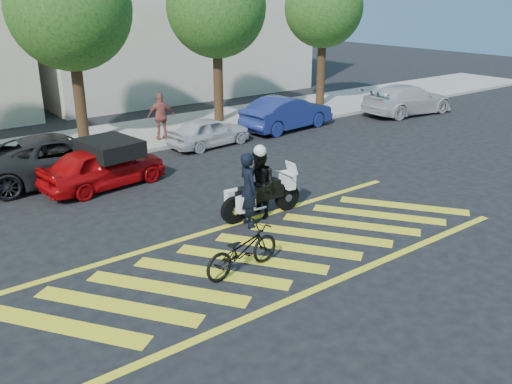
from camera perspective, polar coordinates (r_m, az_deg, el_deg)
ground at (r=12.95m, az=1.64°, el=-6.34°), size 90.00×90.00×0.00m
sidewalk at (r=22.94m, az=-17.58°, el=4.85°), size 60.00×5.00×0.15m
crosswalk at (r=12.92m, az=1.50°, el=-6.37°), size 12.33×4.00×0.01m
tree_center at (r=22.34m, az=-18.73°, el=17.44°), size 4.60×4.60×7.56m
tree_right at (r=25.26m, az=-4.00°, el=18.49°), size 4.40×4.40×7.41m
tree_far_right at (r=29.35m, az=7.21°, el=18.42°), size 4.00×4.00×7.10m
officer_bike at (r=14.01m, az=-0.80°, el=0.22°), size 0.62×0.81×1.99m
bicycle at (r=11.87m, az=-1.46°, el=-6.10°), size 2.05×0.88×1.05m
police_motorcycle at (r=14.71m, az=0.45°, el=-0.42°), size 2.51×0.82×1.11m
officer_moto at (r=14.59m, az=0.41°, el=0.81°), size 0.76×0.95×1.88m
red_convertible at (r=17.64m, az=-15.78°, el=2.60°), size 4.15×2.12×1.35m
parked_mid_left at (r=18.80m, az=-19.85°, el=3.46°), size 5.54×2.82×1.50m
parked_mid_right at (r=21.77m, az=-4.94°, el=6.33°), size 3.58×1.70×1.18m
parked_right at (r=24.49m, az=3.29°, el=8.31°), size 4.68×2.05×1.50m
parked_far_right at (r=28.75m, az=15.68°, el=9.35°), size 5.24×2.54×1.47m
pedestrian_right at (r=22.40m, az=-9.95°, el=7.85°), size 1.20×0.73×1.91m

